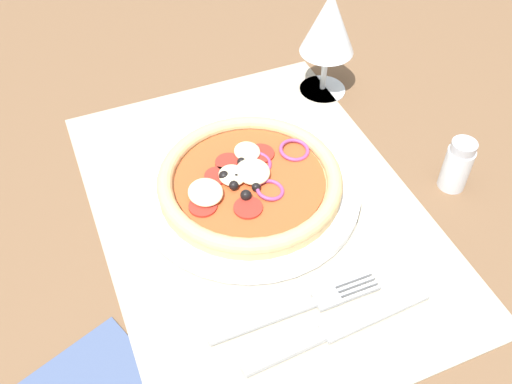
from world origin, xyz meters
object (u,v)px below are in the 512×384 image
fork (305,306)px  pizza (248,181)px  knife (340,327)px  wine_glass (329,26)px  pepper_shaker (457,165)px  plate (248,191)px

fork → pizza: bearing=88.3°
fork → knife: bearing=-59.1°
wine_glass → pepper_shaker: size_ratio=2.22×
fork → knife: knife is taller
plate → fork: size_ratio=1.42×
plate → wine_glass: bearing=130.7°
pizza → knife: pizza is taller
plate → pizza: bearing=-129.3°
plate → pepper_shaker: 24.20cm
knife → wine_glass: bearing=62.3°
pepper_shaker → wine_glass: bearing=-165.7°
pizza → fork: pizza is taller
plate → knife: (19.65, 1.48, -0.25)cm
fork → knife: 3.96cm
pizza → wine_glass: size_ratio=1.42×
pizza → knife: 19.84cm
plate → pepper_shaker: (7.55, 22.87, 2.34)cm
pizza → wine_glass: wine_glass is taller
knife → pepper_shaker: (-12.10, 21.39, 2.60)cm
plate → pepper_shaker: bearing=71.7°
fork → wine_glass: 36.97cm
pizza → plate: bearing=50.7°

